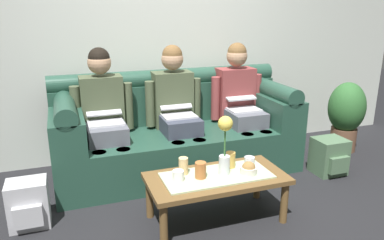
% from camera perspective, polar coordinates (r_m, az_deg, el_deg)
% --- Properties ---
extents(ground_plane, '(14.00, 14.00, 0.00)m').
position_cam_1_polar(ground_plane, '(2.86, 4.88, -16.36)').
color(ground_plane, black).
extents(back_wall_patterned, '(6.00, 0.12, 2.90)m').
position_cam_1_polar(back_wall_patterned, '(4.00, -4.98, 15.23)').
color(back_wall_patterned, silver).
rests_on(back_wall_patterned, ground_plane).
extents(couch, '(2.30, 0.88, 0.96)m').
position_cam_1_polar(couch, '(3.68, -2.45, -2.02)').
color(couch, '#234738').
rests_on(couch, ground_plane).
extents(person_left, '(0.56, 0.67, 1.22)m').
position_cam_1_polar(person_left, '(3.47, -13.32, 1.31)').
color(person_left, '#595B66').
rests_on(person_left, ground_plane).
extents(person_middle, '(0.56, 0.67, 1.22)m').
position_cam_1_polar(person_middle, '(3.60, -2.49, 2.32)').
color(person_middle, '#383D4C').
rests_on(person_middle, ground_plane).
extents(person_right, '(0.56, 0.67, 1.22)m').
position_cam_1_polar(person_right, '(3.84, 7.28, 3.16)').
color(person_right, '#595B66').
rests_on(person_right, ground_plane).
extents(coffee_table, '(1.03, 0.51, 0.37)m').
position_cam_1_polar(coffee_table, '(2.82, 3.76, -9.34)').
color(coffee_table, brown).
rests_on(coffee_table, ground_plane).
extents(flower_vase, '(0.11, 0.11, 0.45)m').
position_cam_1_polar(flower_vase, '(2.72, 5.05, -3.28)').
color(flower_vase, silver).
rests_on(flower_vase, coffee_table).
extents(snack_bowl, '(0.13, 0.13, 0.10)m').
position_cam_1_polar(snack_bowl, '(2.82, 8.65, -7.42)').
color(snack_bowl, silver).
rests_on(snack_bowl, coffee_table).
extents(cup_near_left, '(0.07, 0.07, 0.13)m').
position_cam_1_polar(cup_near_left, '(2.78, -1.32, -7.01)').
color(cup_near_left, '#DBB77A').
rests_on(cup_near_left, coffee_table).
extents(cup_near_right, '(0.08, 0.08, 0.08)m').
position_cam_1_polar(cup_near_right, '(2.69, -2.12, -8.49)').
color(cup_near_right, white).
rests_on(cup_near_right, coffee_table).
extents(cup_far_center, '(0.08, 0.08, 0.12)m').
position_cam_1_polar(cup_far_center, '(2.72, 1.31, -7.66)').
color(cup_far_center, '#B26633').
rests_on(cup_far_center, coffee_table).
extents(cup_far_left, '(0.07, 0.07, 0.12)m').
position_cam_1_polar(cup_far_left, '(2.90, 5.90, -6.06)').
color(cup_far_left, gold).
rests_on(cup_far_left, coffee_table).
extents(cup_far_right, '(0.08, 0.08, 0.08)m').
position_cam_1_polar(cup_far_right, '(2.95, 8.76, -6.31)').
color(cup_far_right, silver).
rests_on(cup_far_right, coffee_table).
extents(backpack_left, '(0.28, 0.26, 0.36)m').
position_cam_1_polar(backpack_left, '(3.05, -23.71, -11.73)').
color(backpack_left, '#B7B7BC').
rests_on(backpack_left, ground_plane).
extents(backpack_right, '(0.29, 0.30, 0.35)m').
position_cam_1_polar(backpack_right, '(3.87, 20.25, -5.25)').
color(backpack_right, '#4C6B4C').
rests_on(backpack_right, ground_plane).
extents(potted_plant, '(0.40, 0.40, 0.78)m').
position_cam_1_polar(potted_plant, '(4.48, 22.48, 0.95)').
color(potted_plant, brown).
rests_on(potted_plant, ground_plane).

